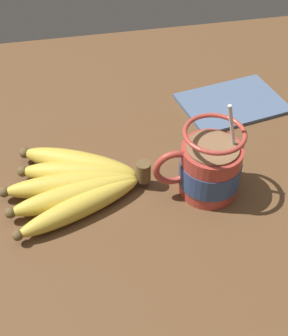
{
  "coord_description": "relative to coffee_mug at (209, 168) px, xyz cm",
  "views": [
    {
      "loc": [
        15.26,
        40.84,
        49.83
      ],
      "look_at": [
        6.34,
        -2.85,
        7.46
      ],
      "focal_mm": 50.0,
      "sensor_mm": 36.0,
      "label": 1
    }
  ],
  "objects": [
    {
      "name": "table",
      "position": [
        2.23,
        1.58,
        -5.59
      ],
      "size": [
        98.18,
        98.18,
        2.99
      ],
      "color": "brown",
      "rests_on": "ground"
    },
    {
      "name": "coffee_mug",
      "position": [
        0.0,
        0.0,
        0.0
      ],
      "size": [
        12.22,
        8.28,
        14.04
      ],
      "color": "#B23D33",
      "rests_on": "table"
    },
    {
      "name": "banana_bunch",
      "position": [
        17.49,
        -3.12,
        -2.43
      ],
      "size": [
        20.53,
        17.97,
        4.07
      ],
      "color": "brown",
      "rests_on": "table"
    },
    {
      "name": "napkin",
      "position": [
        -10.14,
        -18.23,
        -3.8
      ],
      "size": [
        18.57,
        14.53,
        0.6
      ],
      "color": "slate",
      "rests_on": "table"
    }
  ]
}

